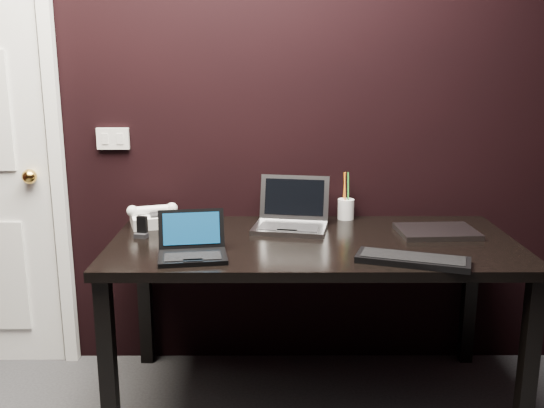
{
  "coord_description": "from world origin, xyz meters",
  "views": [
    {
      "loc": [
        0.12,
        -1.04,
        1.48
      ],
      "look_at": [
        0.12,
        1.35,
        0.91
      ],
      "focal_mm": 40.0,
      "sensor_mm": 36.0,
      "label": 1
    }
  ],
  "objects_px": {
    "desk": "(313,258)",
    "desk_phone": "(152,217)",
    "netbook": "(192,248)",
    "mobile_phone": "(142,229)",
    "closed_laptop": "(437,232)",
    "pen_cup": "(346,208)",
    "ext_keyboard": "(413,260)",
    "silver_laptop": "(291,219)"
  },
  "relations": [
    {
      "from": "desk",
      "to": "netbook",
      "type": "distance_m",
      "value": 0.54
    },
    {
      "from": "desk",
      "to": "desk_phone",
      "type": "xyz_separation_m",
      "value": [
        -0.72,
        0.23,
        0.12
      ]
    },
    {
      "from": "ext_keyboard",
      "to": "pen_cup",
      "type": "relative_size",
      "value": 1.94
    },
    {
      "from": "ext_keyboard",
      "to": "closed_laptop",
      "type": "height_order",
      "value": "ext_keyboard"
    },
    {
      "from": "silver_laptop",
      "to": "ext_keyboard",
      "type": "xyz_separation_m",
      "value": [
        0.44,
        -0.48,
        -0.03
      ]
    },
    {
      "from": "netbook",
      "to": "mobile_phone",
      "type": "height_order",
      "value": "netbook"
    },
    {
      "from": "netbook",
      "to": "mobile_phone",
      "type": "bearing_deg",
      "value": 132.8
    },
    {
      "from": "desk",
      "to": "closed_laptop",
      "type": "relative_size",
      "value": 4.92
    },
    {
      "from": "netbook",
      "to": "mobile_phone",
      "type": "distance_m",
      "value": 0.37
    },
    {
      "from": "netbook",
      "to": "desk_phone",
      "type": "relative_size",
      "value": 1.22
    },
    {
      "from": "closed_laptop",
      "to": "silver_laptop",
      "type": "bearing_deg",
      "value": 171.37
    },
    {
      "from": "netbook",
      "to": "pen_cup",
      "type": "xyz_separation_m",
      "value": [
        0.66,
        0.57,
        0.02
      ]
    },
    {
      "from": "netbook",
      "to": "pen_cup",
      "type": "distance_m",
      "value": 0.87
    },
    {
      "from": "desk",
      "to": "silver_laptop",
      "type": "distance_m",
      "value": 0.24
    },
    {
      "from": "desk",
      "to": "ext_keyboard",
      "type": "xyz_separation_m",
      "value": [
        0.35,
        -0.3,
        0.09
      ]
    },
    {
      "from": "pen_cup",
      "to": "netbook",
      "type": "bearing_deg",
      "value": -139.12
    },
    {
      "from": "closed_laptop",
      "to": "pen_cup",
      "type": "xyz_separation_m",
      "value": [
        -0.37,
        0.26,
        0.04
      ]
    },
    {
      "from": "netbook",
      "to": "desk",
      "type": "bearing_deg",
      "value": 24.75
    },
    {
      "from": "pen_cup",
      "to": "ext_keyboard",
      "type": "bearing_deg",
      "value": -75.04
    },
    {
      "from": "mobile_phone",
      "to": "netbook",
      "type": "bearing_deg",
      "value": -47.2
    },
    {
      "from": "desk_phone",
      "to": "pen_cup",
      "type": "xyz_separation_m",
      "value": [
        0.9,
        0.12,
        0.01
      ]
    },
    {
      "from": "netbook",
      "to": "silver_laptop",
      "type": "relative_size",
      "value": 0.79
    },
    {
      "from": "silver_laptop",
      "to": "closed_laptop",
      "type": "distance_m",
      "value": 0.64
    },
    {
      "from": "mobile_phone",
      "to": "desk_phone",
      "type": "bearing_deg",
      "value": 86.34
    },
    {
      "from": "desk",
      "to": "mobile_phone",
      "type": "xyz_separation_m",
      "value": [
        -0.73,
        0.05,
        0.11
      ]
    },
    {
      "from": "ext_keyboard",
      "to": "silver_laptop",
      "type": "bearing_deg",
      "value": 132.34
    },
    {
      "from": "closed_laptop",
      "to": "mobile_phone",
      "type": "relative_size",
      "value": 3.79
    },
    {
      "from": "closed_laptop",
      "to": "pen_cup",
      "type": "distance_m",
      "value": 0.45
    },
    {
      "from": "silver_laptop",
      "to": "desk_phone",
      "type": "distance_m",
      "value": 0.63
    },
    {
      "from": "netbook",
      "to": "pen_cup",
      "type": "relative_size",
      "value": 1.28
    },
    {
      "from": "desk",
      "to": "desk_phone",
      "type": "bearing_deg",
      "value": 162.51
    },
    {
      "from": "silver_laptop",
      "to": "pen_cup",
      "type": "xyz_separation_m",
      "value": [
        0.27,
        0.16,
        0.01
      ]
    },
    {
      "from": "ext_keyboard",
      "to": "desk_phone",
      "type": "relative_size",
      "value": 1.85
    },
    {
      "from": "ext_keyboard",
      "to": "pen_cup",
      "type": "bearing_deg",
      "value": 104.96
    },
    {
      "from": "desk",
      "to": "mobile_phone",
      "type": "bearing_deg",
      "value": 176.33
    },
    {
      "from": "netbook",
      "to": "desk_phone",
      "type": "distance_m",
      "value": 0.51
    },
    {
      "from": "desk_phone",
      "to": "mobile_phone",
      "type": "height_order",
      "value": "desk_phone"
    },
    {
      "from": "desk",
      "to": "pen_cup",
      "type": "bearing_deg",
      "value": 63.0
    },
    {
      "from": "ext_keyboard",
      "to": "closed_laptop",
      "type": "relative_size",
      "value": 1.27
    },
    {
      "from": "mobile_phone",
      "to": "closed_laptop",
      "type": "bearing_deg",
      "value": 1.9
    },
    {
      "from": "netbook",
      "to": "closed_laptop",
      "type": "bearing_deg",
      "value": 16.89
    },
    {
      "from": "desk_phone",
      "to": "desk",
      "type": "bearing_deg",
      "value": -17.49
    }
  ]
}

